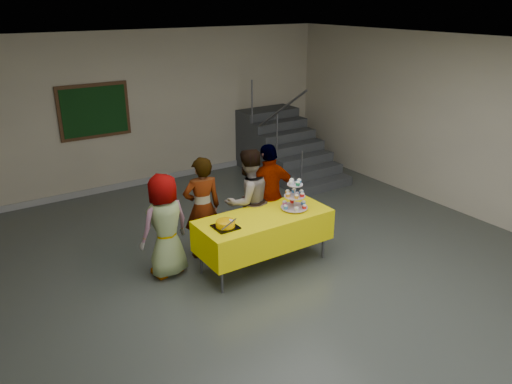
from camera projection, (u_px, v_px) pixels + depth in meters
room_shell at (307, 133)px, 5.59m from camera, size 10.00×10.04×3.02m
bake_table at (264, 230)px, 6.88m from camera, size 1.88×0.78×0.77m
cupcake_stand at (295, 197)px, 6.94m from camera, size 0.38×0.38×0.44m
bear_cake at (225, 223)px, 6.42m from camera, size 0.32×0.36×0.12m
schoolchild_a at (165, 226)px, 6.61m from camera, size 0.77×0.57×1.44m
schoolchild_b at (202, 208)px, 7.09m from camera, size 0.60×0.45×1.51m
schoolchild_c at (248, 201)px, 7.28m from camera, size 0.78×0.62×1.56m
schoolchild_d at (269, 196)px, 7.42m from camera, size 0.95×0.44×1.59m
staircase at (282, 149)px, 10.77m from camera, size 1.30×2.40×2.04m
noticeboard at (94, 111)px, 9.13m from camera, size 1.30×0.05×1.00m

